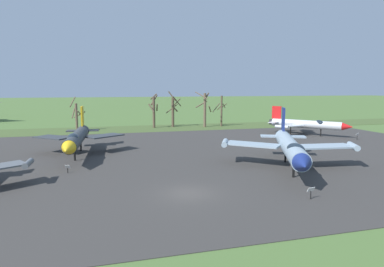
{
  "coord_description": "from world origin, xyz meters",
  "views": [
    {
      "loc": [
        -6.48,
        -25.21,
        8.6
      ],
      "look_at": [
        4.42,
        15.3,
        2.79
      ],
      "focal_mm": 30.79,
      "sensor_mm": 36.0,
      "label": 1
    }
  ],
  "objects_px": {
    "jet_fighter_front_left": "(77,138)",
    "jet_fighter_rear_left": "(306,124)",
    "jet_fighter_front_right": "(290,147)",
    "info_placard_front_left": "(68,168)",
    "info_placard_rear_left": "(357,136)",
    "info_placard_front_right": "(311,192)"
  },
  "relations": [
    {
      "from": "jet_fighter_rear_left",
      "to": "jet_fighter_front_left",
      "type": "bearing_deg",
      "value": -166.84
    },
    {
      "from": "info_placard_rear_left",
      "to": "info_placard_front_right",
      "type": "bearing_deg",
      "value": -136.87
    },
    {
      "from": "info_placard_front_left",
      "to": "jet_fighter_front_right",
      "type": "height_order",
      "value": "jet_fighter_front_right"
    },
    {
      "from": "info_placard_rear_left",
      "to": "info_placard_front_left",
      "type": "bearing_deg",
      "value": -166.82
    },
    {
      "from": "info_placard_rear_left",
      "to": "jet_fighter_front_left",
      "type": "bearing_deg",
      "value": -177.44
    },
    {
      "from": "jet_fighter_front_left",
      "to": "info_placard_front_left",
      "type": "relative_size",
      "value": 19.78
    },
    {
      "from": "jet_fighter_front_left",
      "to": "jet_fighter_rear_left",
      "type": "bearing_deg",
      "value": 13.16
    },
    {
      "from": "jet_fighter_front_right",
      "to": "info_placard_front_left",
      "type": "bearing_deg",
      "value": 168.54
    },
    {
      "from": "jet_fighter_front_left",
      "to": "jet_fighter_rear_left",
      "type": "height_order",
      "value": "jet_fighter_front_left"
    },
    {
      "from": "jet_fighter_front_left",
      "to": "info_placard_front_right",
      "type": "bearing_deg",
      "value": -49.27
    },
    {
      "from": "jet_fighter_front_right",
      "to": "info_placard_rear_left",
      "type": "bearing_deg",
      "value": 34.4
    },
    {
      "from": "info_placard_front_left",
      "to": "info_placard_front_right",
      "type": "bearing_deg",
      "value": -34.89
    },
    {
      "from": "jet_fighter_rear_left",
      "to": "info_placard_rear_left",
      "type": "relative_size",
      "value": 11.18
    },
    {
      "from": "jet_fighter_front_right",
      "to": "info_placard_rear_left",
      "type": "height_order",
      "value": "jet_fighter_front_right"
    },
    {
      "from": "jet_fighter_front_left",
      "to": "info_placard_front_left",
      "type": "height_order",
      "value": "jet_fighter_front_left"
    },
    {
      "from": "info_placard_front_left",
      "to": "info_placard_front_right",
      "type": "distance_m",
      "value": 23.21
    },
    {
      "from": "jet_fighter_front_right",
      "to": "info_placard_front_right",
      "type": "height_order",
      "value": "jet_fighter_front_right"
    },
    {
      "from": "info_placard_rear_left",
      "to": "jet_fighter_rear_left",
      "type": "bearing_deg",
      "value": 124.36
    },
    {
      "from": "jet_fighter_front_right",
      "to": "info_placard_front_right",
      "type": "distance_m",
      "value": 9.56
    },
    {
      "from": "info_placard_front_left",
      "to": "jet_fighter_front_right",
      "type": "bearing_deg",
      "value": -11.46
    },
    {
      "from": "jet_fighter_front_right",
      "to": "info_placard_rear_left",
      "type": "relative_size",
      "value": 14.3
    },
    {
      "from": "jet_fighter_rear_left",
      "to": "info_placard_front_right",
      "type": "bearing_deg",
      "value": -123.44
    }
  ]
}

